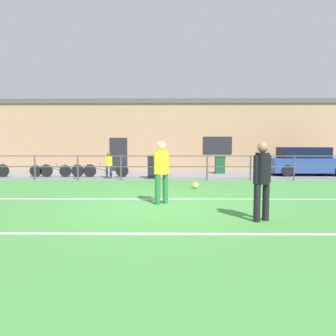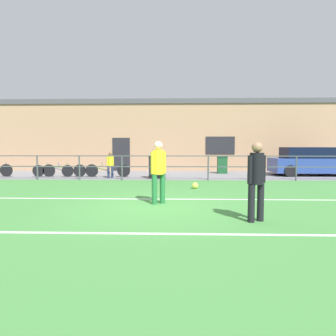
{
  "view_description": "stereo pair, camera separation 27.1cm",
  "coord_description": "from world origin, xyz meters",
  "px_view_note": "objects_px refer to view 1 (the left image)",
  "views": [
    {
      "loc": [
        0.33,
        -7.81,
        1.59
      ],
      "look_at": [
        0.21,
        4.06,
        0.71
      ],
      "focal_mm": 32.06,
      "sensor_mm": 36.0,
      "label": 1
    },
    {
      "loc": [
        0.6,
        -7.81,
        1.59
      ],
      "look_at": [
        0.21,
        4.06,
        0.71
      ],
      "focal_mm": 32.06,
      "sensor_mm": 36.0,
      "label": 2
    }
  ],
  "objects_px": {
    "bicycle_parked_0": "(50,171)",
    "bicycle_parked_4": "(62,170)",
    "parked_car_red": "(305,162)",
    "trash_bin_0": "(220,165)",
    "player_striker": "(162,168)",
    "soccer_ball_match": "(195,185)",
    "spectator_child": "(109,163)",
    "bicycle_parked_3": "(106,170)",
    "trash_bin_1": "(154,167)",
    "player_goalkeeper": "(262,176)"
  },
  "relations": [
    {
      "from": "soccer_ball_match",
      "to": "parked_car_red",
      "type": "relative_size",
      "value": 0.06
    },
    {
      "from": "soccer_ball_match",
      "to": "bicycle_parked_4",
      "type": "bearing_deg",
      "value": 148.78
    },
    {
      "from": "bicycle_parked_0",
      "to": "trash_bin_0",
      "type": "relative_size",
      "value": 2.12
    },
    {
      "from": "bicycle_parked_0",
      "to": "bicycle_parked_3",
      "type": "bearing_deg",
      "value": 0.0
    },
    {
      "from": "bicycle_parked_3",
      "to": "trash_bin_0",
      "type": "height_order",
      "value": "trash_bin_0"
    },
    {
      "from": "bicycle_parked_4",
      "to": "trash_bin_0",
      "type": "relative_size",
      "value": 2.22
    },
    {
      "from": "soccer_ball_match",
      "to": "bicycle_parked_4",
      "type": "height_order",
      "value": "bicycle_parked_4"
    },
    {
      "from": "trash_bin_1",
      "to": "player_striker",
      "type": "bearing_deg",
      "value": -84.71
    },
    {
      "from": "spectator_child",
      "to": "trash_bin_1",
      "type": "distance_m",
      "value": 2.2
    },
    {
      "from": "player_goalkeeper",
      "to": "player_striker",
      "type": "height_order",
      "value": "player_striker"
    },
    {
      "from": "soccer_ball_match",
      "to": "trash_bin_1",
      "type": "distance_m",
      "value": 3.76
    },
    {
      "from": "parked_car_red",
      "to": "trash_bin_1",
      "type": "height_order",
      "value": "parked_car_red"
    },
    {
      "from": "player_striker",
      "to": "bicycle_parked_0",
      "type": "relative_size",
      "value": 0.81
    },
    {
      "from": "player_striker",
      "to": "soccer_ball_match",
      "type": "distance_m",
      "value": 3.3
    },
    {
      "from": "bicycle_parked_4",
      "to": "trash_bin_0",
      "type": "distance_m",
      "value": 8.59
    },
    {
      "from": "soccer_ball_match",
      "to": "trash_bin_0",
      "type": "height_order",
      "value": "trash_bin_0"
    },
    {
      "from": "player_goalkeeper",
      "to": "bicycle_parked_0",
      "type": "xyz_separation_m",
      "value": [
        -8.01,
        8.74,
        -0.61
      ]
    },
    {
      "from": "soccer_ball_match",
      "to": "bicycle_parked_4",
      "type": "xyz_separation_m",
      "value": [
        -6.43,
        3.9,
        0.24
      ]
    },
    {
      "from": "spectator_child",
      "to": "bicycle_parked_0",
      "type": "height_order",
      "value": "spectator_child"
    },
    {
      "from": "bicycle_parked_0",
      "to": "bicycle_parked_4",
      "type": "relative_size",
      "value": 0.95
    },
    {
      "from": "trash_bin_1",
      "to": "parked_car_red",
      "type": "bearing_deg",
      "value": 12.84
    },
    {
      "from": "spectator_child",
      "to": "bicycle_parked_3",
      "type": "relative_size",
      "value": 0.56
    },
    {
      "from": "soccer_ball_match",
      "to": "bicycle_parked_3",
      "type": "relative_size",
      "value": 0.1
    },
    {
      "from": "spectator_child",
      "to": "trash_bin_0",
      "type": "relative_size",
      "value": 1.27
    },
    {
      "from": "trash_bin_1",
      "to": "spectator_child",
      "type": "bearing_deg",
      "value": 177.77
    },
    {
      "from": "soccer_ball_match",
      "to": "spectator_child",
      "type": "xyz_separation_m",
      "value": [
        -3.94,
        3.38,
        0.63
      ]
    },
    {
      "from": "spectator_child",
      "to": "bicycle_parked_4",
      "type": "bearing_deg",
      "value": -34.28
    },
    {
      "from": "player_goalkeeper",
      "to": "spectator_child",
      "type": "height_order",
      "value": "player_goalkeeper"
    },
    {
      "from": "spectator_child",
      "to": "trash_bin_1",
      "type": "relative_size",
      "value": 1.14
    },
    {
      "from": "player_striker",
      "to": "parked_car_red",
      "type": "xyz_separation_m",
      "value": [
        7.54,
        8.1,
        -0.24
      ]
    },
    {
      "from": "bicycle_parked_0",
      "to": "trash_bin_0",
      "type": "xyz_separation_m",
      "value": [
        8.9,
        2.15,
        0.19
      ]
    },
    {
      "from": "player_striker",
      "to": "bicycle_parked_0",
      "type": "distance_m",
      "value": 9.03
    },
    {
      "from": "player_goalkeeper",
      "to": "parked_car_red",
      "type": "bearing_deg",
      "value": 33.98
    },
    {
      "from": "soccer_ball_match",
      "to": "player_striker",
      "type": "bearing_deg",
      "value": -111.65
    },
    {
      "from": "bicycle_parked_4",
      "to": "trash_bin_0",
      "type": "xyz_separation_m",
      "value": [
        8.32,
        2.15,
        0.17
      ]
    },
    {
      "from": "player_goalkeeper",
      "to": "parked_car_red",
      "type": "xyz_separation_m",
      "value": [
        5.37,
        9.98,
        -0.21
      ]
    },
    {
      "from": "bicycle_parked_0",
      "to": "trash_bin_1",
      "type": "bearing_deg",
      "value": -6.57
    },
    {
      "from": "soccer_ball_match",
      "to": "parked_car_red",
      "type": "xyz_separation_m",
      "value": [
        6.37,
        5.14,
        0.62
      ]
    },
    {
      "from": "soccer_ball_match",
      "to": "spectator_child",
      "type": "distance_m",
      "value": 5.23
    },
    {
      "from": "soccer_ball_match",
      "to": "spectator_child",
      "type": "relative_size",
      "value": 0.18
    },
    {
      "from": "player_striker",
      "to": "bicycle_parked_3",
      "type": "relative_size",
      "value": 0.75
    },
    {
      "from": "soccer_ball_match",
      "to": "spectator_child",
      "type": "height_order",
      "value": "spectator_child"
    },
    {
      "from": "bicycle_parked_4",
      "to": "player_striker",
      "type": "bearing_deg",
      "value": -52.52
    },
    {
      "from": "parked_car_red",
      "to": "trash_bin_0",
      "type": "relative_size",
      "value": 4.0
    },
    {
      "from": "player_goalkeeper",
      "to": "trash_bin_1",
      "type": "height_order",
      "value": "player_goalkeeper"
    },
    {
      "from": "parked_car_red",
      "to": "bicycle_parked_3",
      "type": "bearing_deg",
      "value": -173.28
    },
    {
      "from": "bicycle_parked_3",
      "to": "trash_bin_1",
      "type": "relative_size",
      "value": 2.05
    },
    {
      "from": "soccer_ball_match",
      "to": "bicycle_parked_3",
      "type": "height_order",
      "value": "bicycle_parked_3"
    },
    {
      "from": "parked_car_red",
      "to": "trash_bin_0",
      "type": "height_order",
      "value": "parked_car_red"
    },
    {
      "from": "player_goalkeeper",
      "to": "player_striker",
      "type": "relative_size",
      "value": 0.97
    }
  ]
}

